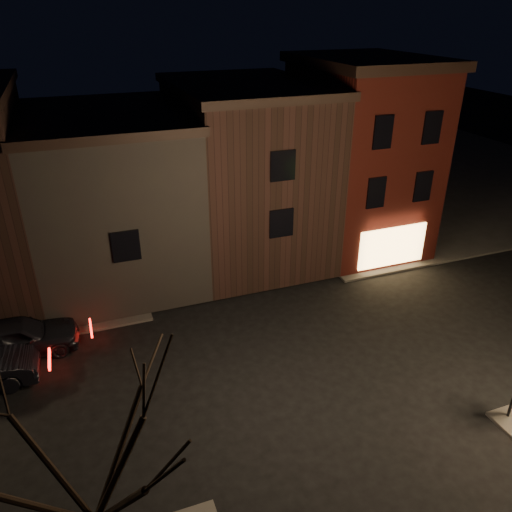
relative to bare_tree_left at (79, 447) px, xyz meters
The scene contains 7 objects.
ground 11.94m from the bare_tree_left, 41.19° to the left, with size 120.00×120.00×0.00m, color black.
sidewalk_far_right 39.27m from the bare_tree_left, 43.96° to the left, with size 30.00×30.00×0.12m, color #2D2B28.
corner_building 22.97m from the bare_tree_left, 45.84° to the left, with size 6.50×8.50×10.50m.
row_building_a 19.92m from the bare_tree_left, 61.50° to the left, with size 7.30×10.30×9.40m.
row_building_b 17.68m from the bare_tree_left, 82.67° to the left, with size 7.80×10.30×8.40m.
bare_tree_left is the anchor object (origin of this frame).
parked_car_a 12.62m from the bare_tree_left, 102.83° to the left, with size 1.96×4.86×1.66m, color black.
Camera 1 is at (-7.22, -14.58, 12.97)m, focal length 35.00 mm.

